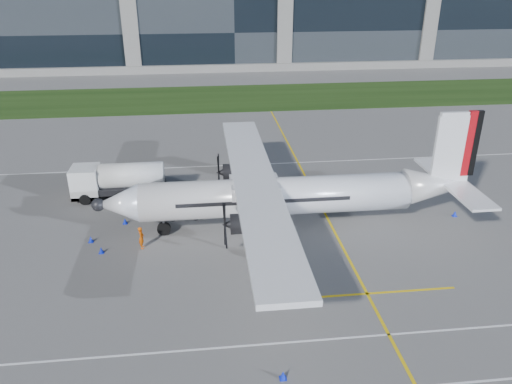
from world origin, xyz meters
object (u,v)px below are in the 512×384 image
object	(u,v)px
fuel_tanker_truck	(112,181)
safety_cone_portwing	(283,375)
ground_crew_person	(141,236)
safety_cone_nose_stbd	(125,221)
baggage_tug	(184,206)
turboprop_aircraft	(290,175)
safety_cone_fwd	(91,239)
safety_cone_nose_port	(101,250)
safety_cone_stbdwing	(242,159)
safety_cone_tail	(455,214)

from	to	relation	value
fuel_tanker_truck	safety_cone_portwing	distance (m)	26.67
ground_crew_person	safety_cone_nose_stbd	bearing A→B (deg)	21.15
fuel_tanker_truck	ground_crew_person	distance (m)	10.15
safety_cone_portwing	baggage_tug	bearing A→B (deg)	105.64
baggage_tug	ground_crew_person	size ratio (longest dim) A/B	1.57
turboprop_aircraft	safety_cone_fwd	distance (m)	16.30
safety_cone_nose_port	ground_crew_person	bearing A→B (deg)	8.03
safety_cone_portwing	safety_cone_fwd	distance (m)	20.03
turboprop_aircraft	safety_cone_portwing	bearing A→B (deg)	-100.91
baggage_tug	ground_crew_person	distance (m)	5.90
fuel_tanker_truck	safety_cone_fwd	distance (m)	8.32
turboprop_aircraft	safety_cone_nose_port	bearing A→B (deg)	-171.08
baggage_tug	safety_cone_nose_port	size ratio (longest dim) A/B	6.35
safety_cone_stbdwing	turboprop_aircraft	bearing A→B (deg)	-81.19
safety_cone_nose_port	safety_cone_portwing	bearing A→B (deg)	-50.33
safety_cone_nose_port	safety_cone_stbdwing	world-z (taller)	same
fuel_tanker_truck	safety_cone_stbdwing	size ratio (longest dim) A/B	17.55
fuel_tanker_truck	safety_cone_stbdwing	bearing A→B (deg)	32.81
safety_cone_tail	safety_cone_nose_stbd	bearing A→B (deg)	176.33
ground_crew_person	safety_cone_stbdwing	world-z (taller)	ground_crew_person
safety_cone_portwing	safety_cone_nose_port	xyz separation A→B (m)	(-11.48, 13.85, 0.00)
baggage_tug	ground_crew_person	bearing A→B (deg)	-121.83
fuel_tanker_truck	baggage_tug	xyz separation A→B (m)	(6.60, -4.50, -0.69)
turboprop_aircraft	safety_cone_nose_stbd	bearing A→B (deg)	170.45
safety_cone_tail	safety_cone_fwd	world-z (taller)	same
ground_crew_person	baggage_tug	bearing A→B (deg)	-34.17
safety_cone_fwd	safety_cone_nose_port	size ratio (longest dim) A/B	1.00
turboprop_aircraft	fuel_tanker_truck	bearing A→B (deg)	153.16
turboprop_aircraft	ground_crew_person	bearing A→B (deg)	-170.85
turboprop_aircraft	safety_cone_fwd	xyz separation A→B (m)	(-15.68, -0.54, -4.45)
safety_cone_tail	safety_cone_portwing	xyz separation A→B (m)	(-17.61, -16.60, 0.00)
safety_cone_portwing	safety_cone_stbdwing	distance (m)	31.95
baggage_tug	safety_cone_fwd	world-z (taller)	baggage_tug
fuel_tanker_truck	baggage_tug	bearing A→B (deg)	-34.30
turboprop_aircraft	safety_cone_tail	xyz separation A→B (m)	(14.50, 0.46, -4.45)
fuel_tanker_truck	safety_cone_nose_port	size ratio (longest dim) A/B	17.55
safety_cone_fwd	safety_cone_nose_port	xyz separation A→B (m)	(1.08, -1.75, 0.00)
fuel_tanker_truck	safety_cone_fwd	size ratio (longest dim) A/B	17.55
safety_cone_nose_port	baggage_tug	bearing A→B (deg)	41.76
safety_cone_fwd	baggage_tug	bearing A→B (deg)	27.20
fuel_tanker_truck	safety_cone_portwing	size ratio (longest dim) A/B	17.55
turboprop_aircraft	safety_cone_portwing	size ratio (longest dim) A/B	62.62
fuel_tanker_truck	baggage_tug	distance (m)	8.02
fuel_tanker_truck	safety_cone_nose_port	distance (m)	10.05
safety_cone_portwing	safety_cone_fwd	world-z (taller)	same
ground_crew_person	safety_cone_nose_port	xyz separation A→B (m)	(-2.97, -0.42, -0.76)
safety_cone_stbdwing	safety_cone_fwd	bearing A→B (deg)	-128.98
safety_cone_fwd	safety_cone_stbdwing	xyz separation A→B (m)	(13.23, 16.34, 0.00)
safety_cone_stbdwing	safety_cone_portwing	bearing A→B (deg)	-91.18
turboprop_aircraft	ground_crew_person	size ratio (longest dim) A/B	15.49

